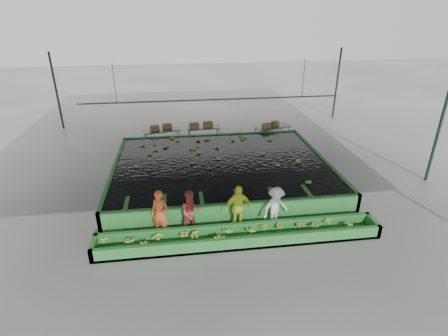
{
  "coord_description": "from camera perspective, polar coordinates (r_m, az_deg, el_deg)",
  "views": [
    {
      "loc": [
        -1.95,
        -13.5,
        7.5
      ],
      "look_at": [
        0.0,
        0.5,
        1.0
      ],
      "focal_mm": 28.0,
      "sensor_mm": 36.0,
      "label": 1
    }
  ],
  "objects": [
    {
      "name": "packing_table_mid",
      "position": [
        21.57,
        -3.36,
        5.56
      ],
      "size": [
        1.99,
        0.89,
        0.89
      ],
      "primitive_type": null,
      "rotation": [
        0.0,
        0.0,
        0.06
      ],
      "color": "#59605B",
      "rests_on": "ground"
    },
    {
      "name": "floating_bananas",
      "position": [
        17.25,
        -0.82,
        2.02
      ],
      "size": [
        9.24,
        6.3,
        0.13
      ],
      "primitive_type": null,
      "color": "#9FBD33",
      "rests_on": "tank_water"
    },
    {
      "name": "box_stack_mid",
      "position": [
        21.4,
        -3.75,
        6.65
      ],
      "size": [
        1.44,
        0.61,
        0.3
      ],
      "primitive_type": null,
      "rotation": [
        0.0,
        0.0,
        0.17
      ],
      "color": "olive",
      "rests_on": "packing_table_mid"
    },
    {
      "name": "worker_d",
      "position": [
        13.07,
        8.43,
        -6.37
      ],
      "size": [
        1.2,
        0.94,
        1.63
      ],
      "primitive_type": "imported",
      "rotation": [
        0.0,
        0.0,
        0.36
      ],
      "color": "white",
      "rests_on": "ground"
    },
    {
      "name": "packing_table_left",
      "position": [
        21.15,
        -10.07,
        4.93
      ],
      "size": [
        2.25,
        1.3,
        0.96
      ],
      "primitive_type": null,
      "rotation": [
        0.0,
        0.0,
        0.23
      ],
      "color": "#59605B",
      "rests_on": "ground"
    },
    {
      "name": "worker_b",
      "position": [
        12.59,
        -5.36,
        -7.25
      ],
      "size": [
        1.0,
        0.88,
        1.72
      ],
      "primitive_type": "imported",
      "rotation": [
        0.0,
        0.0,
        0.32
      ],
      "color": "#A93F3A",
      "rests_on": "ground"
    },
    {
      "name": "worker_a",
      "position": [
        12.6,
        -10.41,
        -7.4
      ],
      "size": [
        0.76,
        0.64,
        1.78
      ],
      "primitive_type": "imported",
      "rotation": [
        0.0,
        0.0,
        -0.38
      ],
      "color": "orange",
      "rests_on": "ground"
    },
    {
      "name": "worker_c",
      "position": [
        12.73,
        2.26,
        -6.56
      ],
      "size": [
        1.12,
        0.63,
        1.8
      ],
      "primitive_type": "imported",
      "rotation": [
        0.0,
        0.0,
        0.19
      ],
      "color": "#EFFC39",
      "rests_on": "ground"
    },
    {
      "name": "rail_hanger_right",
      "position": [
        20.07,
        12.86,
        14.06
      ],
      "size": [
        0.04,
        0.04,
        2.0
      ],
      "primitive_type": "cylinder",
      "color": "#59605B",
      "rests_on": "shed_roof"
    },
    {
      "name": "cableway_rail",
      "position": [
        19.14,
        -1.89,
        11.08
      ],
      "size": [
        0.08,
        0.08,
        14.0
      ],
      "primitive_type": "cylinder",
      "color": "#59605B",
      "rests_on": "shed_roof"
    },
    {
      "name": "ground",
      "position": [
        15.56,
        0.25,
        -4.11
      ],
      "size": [
        80.0,
        80.0,
        0.0
      ],
      "primitive_type": "plane",
      "color": "gray",
      "rests_on": "ground"
    },
    {
      "name": "box_stack_right",
      "position": [
        21.39,
        7.62,
        6.73
      ],
      "size": [
        1.18,
        0.85,
        0.25
      ],
      "primitive_type": null,
      "rotation": [
        0.0,
        0.0,
        0.5
      ],
      "color": "olive",
      "rests_on": "packing_table_right"
    },
    {
      "name": "trough_bananas",
      "position": [
        12.33,
        2.67,
        -10.47
      ],
      "size": [
        8.77,
        0.58,
        0.12
      ],
      "primitive_type": null,
      "color": "#9FBD33",
      "rests_on": "sorting_trough"
    },
    {
      "name": "rail_hanger_left",
      "position": [
        19.07,
        -17.45,
        13.03
      ],
      "size": [
        0.04,
        0.04,
        2.0
      ],
      "primitive_type": "cylinder",
      "color": "#59605B",
      "rests_on": "shed_roof"
    },
    {
      "name": "sorting_trough",
      "position": [
        12.42,
        2.65,
        -11.04
      ],
      "size": [
        10.0,
        1.0,
        0.5
      ],
      "primitive_type": null,
      "color": "#2C7F33",
      "rests_on": "ground"
    },
    {
      "name": "packing_table_right",
      "position": [
        21.58,
        7.86,
        5.5
      ],
      "size": [
        2.31,
        1.53,
        0.98
      ],
      "primitive_type": null,
      "rotation": [
        0.0,
        0.0,
        0.34
      ],
      "color": "#59605B",
      "rests_on": "ground"
    },
    {
      "name": "box_stack_left",
      "position": [
        21.07,
        -10.22,
        6.23
      ],
      "size": [
        1.3,
        0.77,
        0.27
      ],
      "primitive_type": null,
      "rotation": [
        0.0,
        0.0,
        0.36
      ],
      "color": "olive",
      "rests_on": "packing_table_left"
    },
    {
      "name": "shed_posts",
      "position": [
        14.52,
        0.27,
        4.57
      ],
      "size": [
        20.0,
        22.0,
        5.0
      ],
      "primitive_type": null,
      "color": "black",
      "rests_on": "ground"
    },
    {
      "name": "flotation_tank",
      "position": [
        16.68,
        -0.47,
        -0.3
      ],
      "size": [
        10.0,
        8.0,
        0.9
      ],
      "primitive_type": null,
      "color": "#2C7F33",
      "rests_on": "ground"
    },
    {
      "name": "tank_water",
      "position": [
        16.52,
        -0.48,
        0.96
      ],
      "size": [
        9.7,
        7.7,
        0.0
      ],
      "primitive_type": "cube",
      "color": "black",
      "rests_on": "flotation_tank"
    },
    {
      "name": "shed_roof",
      "position": [
        13.86,
        0.29,
        14.31
      ],
      "size": [
        20.0,
        22.0,
        0.04
      ],
      "primitive_type": "cube",
      "color": "gray",
      "rests_on": "shed_posts"
    }
  ]
}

